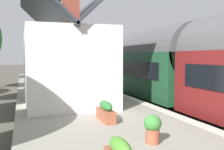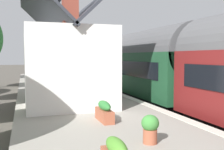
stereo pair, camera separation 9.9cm
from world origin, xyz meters
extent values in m
plane|color=#4C473F|center=(0.00, 0.00, 0.00)|extent=(160.00, 160.00, 0.00)
cube|color=gray|center=(0.00, 3.68, 0.40)|extent=(32.00, 5.36, 0.80)
cube|color=beige|center=(0.00, 1.18, 0.81)|extent=(32.00, 0.36, 0.02)
cube|color=gray|center=(0.00, -1.62, 0.07)|extent=(52.00, 0.08, 0.14)
cube|color=gray|center=(0.00, -0.18, 0.07)|extent=(52.00, 0.08, 0.14)
cube|color=black|center=(-1.30, -0.90, 0.35)|extent=(9.70, 2.29, 0.70)
cube|color=#1E4C2D|center=(-1.30, -0.90, 1.85)|extent=(10.54, 2.70, 2.30)
cylinder|color=#515154|center=(-1.30, -0.90, 3.00)|extent=(10.54, 2.65, 2.65)
cube|color=black|center=(-1.30, 0.47, 2.14)|extent=(8.96, 0.03, 0.80)
cylinder|color=black|center=(1.87, -0.90, 0.35)|extent=(0.70, 2.16, 0.70)
cylinder|color=black|center=(-4.46, -0.90, 0.35)|extent=(0.70, 2.16, 0.70)
cube|color=black|center=(3.99, -0.90, 2.25)|extent=(0.04, 2.16, 0.90)
cylinder|color=#F2EDCC|center=(4.01, -0.90, 1.27)|extent=(0.06, 0.24, 0.24)
cube|color=red|center=(4.05, -0.90, 0.82)|extent=(0.16, 2.56, 0.24)
cube|color=white|center=(-3.69, 4.30, 2.37)|extent=(6.83, 3.35, 3.12)
cube|color=#2D3038|center=(-3.69, 3.46, 4.73)|extent=(7.33, 1.92, 1.85)
cube|color=#2D3038|center=(-3.69, 5.14, 4.73)|extent=(7.33, 1.92, 1.85)
cube|color=teal|center=(-2.94, 2.61, 1.85)|extent=(0.90, 0.06, 2.10)
cube|color=teal|center=(-4.34, 2.61, 2.50)|extent=(0.80, 0.05, 1.10)
cube|color=teal|center=(-1.54, 2.61, 2.50)|extent=(0.80, 0.05, 1.10)
cube|color=#26727F|center=(4.66, 2.88, 1.25)|extent=(1.41, 0.45, 0.06)
cube|color=#26727F|center=(4.65, 2.70, 1.48)|extent=(1.40, 0.16, 0.40)
cube|color=black|center=(4.10, 2.90, 1.02)|extent=(0.07, 0.36, 0.44)
cube|color=black|center=(5.22, 2.85, 1.02)|extent=(0.07, 0.36, 0.44)
cube|color=#26727F|center=(9.33, 2.78, 1.25)|extent=(1.40, 0.41, 0.06)
cube|color=#26727F|center=(9.33, 2.60, 1.48)|extent=(1.40, 0.11, 0.40)
cube|color=black|center=(8.77, 2.77, 1.02)|extent=(0.06, 0.36, 0.44)
cube|color=black|center=(9.89, 2.78, 1.02)|extent=(0.06, 0.36, 0.44)
cube|color=#9E5138|center=(-8.38, 3.67, 0.99)|extent=(1.09, 0.32, 0.37)
ellipsoid|color=#2D7233|center=(-8.38, 3.67, 1.29)|extent=(0.98, 0.29, 0.29)
ellipsoid|color=#4C8C2D|center=(-11.93, 4.50, 1.22)|extent=(0.84, 0.29, 0.29)
cylinder|color=#9E5138|center=(7.28, 5.04, 0.99)|extent=(0.37, 0.37, 0.37)
ellipsoid|color=#2D7233|center=(7.28, 5.04, 1.35)|extent=(0.50, 0.50, 0.49)
cone|color=#B45739|center=(7.28, 5.04, 1.52)|extent=(0.09, 0.09, 0.20)
cylinder|color=#9E5138|center=(-10.78, 3.28, 0.97)|extent=(0.33, 0.33, 0.33)
ellipsoid|color=#3D8438|center=(-10.78, 3.28, 1.28)|extent=(0.41, 0.41, 0.38)
cone|color=#9E5138|center=(3.43, 2.80, 0.98)|extent=(0.33, 0.33, 0.36)
cylinder|color=#9E5138|center=(3.43, 2.80, 0.83)|extent=(0.18, 0.18, 0.06)
ellipsoid|color=olive|center=(3.43, 2.80, 1.29)|extent=(0.37, 0.37, 0.43)
cone|color=#C83A56|center=(3.43, 2.80, 1.42)|extent=(0.08, 0.08, 0.15)
cone|color=teal|center=(7.47, 1.93, 0.96)|extent=(0.51, 0.51, 0.31)
cylinder|color=teal|center=(7.47, 1.93, 0.83)|extent=(0.28, 0.28, 0.06)
ellipsoid|color=#4C8C2D|center=(7.47, 1.93, 1.34)|extent=(0.64, 0.64, 0.52)
cone|color=#E6636D|center=(7.47, 1.93, 1.56)|extent=(0.13, 0.13, 0.25)
cube|color=black|center=(1.28, 2.22, 0.98)|extent=(1.06, 0.32, 0.36)
ellipsoid|color=#4C8C2D|center=(1.28, 2.22, 1.28)|extent=(0.96, 0.29, 0.29)
cylinder|color=black|center=(7.28, 2.02, 1.35)|extent=(0.06, 0.06, 1.10)
cylinder|color=black|center=(7.88, 2.02, 1.35)|extent=(0.06, 0.06, 1.10)
cube|color=maroon|center=(7.58, 2.02, 2.12)|extent=(0.90, 0.06, 0.44)
cube|color=black|center=(7.58, 2.02, 2.12)|extent=(0.96, 0.03, 0.50)
camera|label=1|loc=(-16.28, 6.11, 2.80)|focal=43.49mm
camera|label=2|loc=(-16.32, 6.01, 2.80)|focal=43.49mm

